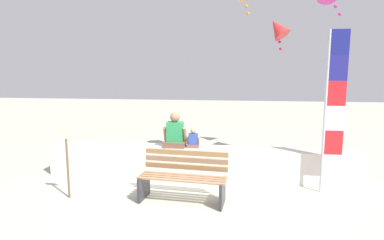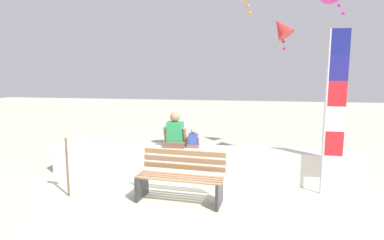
% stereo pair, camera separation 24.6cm
% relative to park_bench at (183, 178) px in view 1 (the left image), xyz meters
% --- Properties ---
extents(ground_plane, '(40.00, 40.00, 0.00)m').
position_rel_park_bench_xyz_m(ground_plane, '(0.15, 0.19, -0.41)').
color(ground_plane, '#ABAD9A').
extents(seawall_ledge, '(6.74, 0.54, 0.69)m').
position_rel_park_bench_xyz_m(seawall_ledge, '(0.15, 1.30, -0.07)').
color(seawall_ledge, silver).
rests_on(seawall_ledge, ground).
extents(park_bench, '(1.62, 0.75, 0.88)m').
position_rel_park_bench_xyz_m(park_bench, '(0.00, 0.00, 0.00)').
color(park_bench, '#A57A56').
rests_on(park_bench, ground).
extents(person_adult, '(0.50, 0.37, 0.77)m').
position_rel_park_bench_xyz_m(person_adult, '(-0.38, 1.27, 0.57)').
color(person_adult, brown).
rests_on(person_adult, seawall_ledge).
extents(person_child, '(0.28, 0.21, 0.43)m').
position_rel_park_bench_xyz_m(person_child, '(0.02, 1.27, 0.44)').
color(person_child, brown).
rests_on(person_child, seawall_ledge).
extents(flag_banner, '(0.38, 0.05, 3.09)m').
position_rel_park_bench_xyz_m(flag_banner, '(2.71, 0.76, 1.36)').
color(flag_banner, '#B7B7BC').
rests_on(flag_banner, ground).
extents(kite_red, '(0.83, 0.73, 0.93)m').
position_rel_park_bench_xyz_m(kite_red, '(2.01, 3.80, 3.07)').
color(kite_red, red).
extents(sign_post, '(0.24, 0.04, 1.30)m').
position_rel_park_bench_xyz_m(sign_post, '(-2.12, -0.17, 0.36)').
color(sign_post, brown).
rests_on(sign_post, ground).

